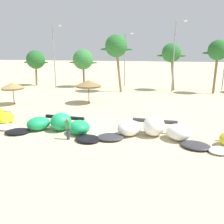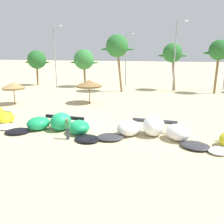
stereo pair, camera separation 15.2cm
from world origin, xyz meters
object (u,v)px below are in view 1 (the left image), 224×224
kite_left_of_center (59,125)px  beach_umbrella_near_van (12,86)px  palm_left (83,60)px  palm_leftmost (36,60)px  kite_center (153,130)px  person_near_kites (68,129)px  palm_center_right (218,51)px  lamppost_west_center (125,57)px  lamppost_east_center (175,54)px  palm_left_of_gap (116,46)px  palm_center_left (172,53)px  lamppost_west (55,54)px  beach_umbrella_middle (89,84)px

kite_left_of_center → beach_umbrella_near_van: 12.56m
kite_left_of_center → palm_left: size_ratio=1.26×
kite_left_of_center → palm_leftmost: bearing=123.8°
kite_left_of_center → beach_umbrella_near_van: size_ratio=3.06×
kite_center → person_near_kites: bearing=-162.2°
beach_umbrella_near_van → palm_center_right: bearing=29.5°
palm_leftmost → beach_umbrella_near_van: bearing=-68.9°
lamppost_west_center → lamppost_east_center: bearing=-27.8°
palm_left_of_gap → palm_center_left: bearing=23.3°
palm_left_of_gap → lamppost_west_center: 6.68m
kite_left_of_center → palm_center_right: bearing=55.4°
lamppost_east_center → kite_center: bearing=-94.0°
kite_left_of_center → palm_leftmost: palm_leftmost is taller
kite_center → palm_center_right: bearing=70.4°
kite_left_of_center → lamppost_west: (-10.47, 20.71, 5.16)m
lamppost_east_center → palm_center_right: bearing=-0.8°
beach_umbrella_near_van → lamppost_west: size_ratio=0.26×
beach_umbrella_middle → lamppost_west_center: 15.93m
lamppost_west → lamppost_west_center: size_ratio=1.11×
palm_left_of_gap → palm_center_right: size_ratio=1.11×
palm_leftmost → palm_center_right: bearing=-2.8°
beach_umbrella_near_van → lamppost_west: 13.34m
kite_left_of_center → lamppost_west_center: 26.76m
palm_left_of_gap → lamppost_east_center: 8.98m
palm_center_left → lamppost_west_center: bearing=160.0°
beach_umbrella_middle → kite_left_of_center: bearing=-84.0°
lamppost_east_center → person_near_kites: bearing=-107.8°
lamppost_west → lamppost_west_center: lamppost_west is taller
lamppost_west_center → lamppost_east_center: lamppost_east_center is taller
kite_center → palm_center_left: palm_center_left is taller
beach_umbrella_middle → lamppost_east_center: 15.42m
kite_left_of_center → beach_umbrella_middle: size_ratio=2.59×
lamppost_east_center → beach_umbrella_middle: bearing=-132.1°
palm_center_right → lamppost_west: 25.53m
palm_leftmost → palm_left_of_gap: size_ratio=0.74×
beach_umbrella_near_van → lamppost_west_center: bearing=61.3°
person_near_kites → lamppost_east_center: (7.49, 23.32, 5.06)m
beach_umbrella_near_van → person_near_kites: bearing=-39.9°
kite_left_of_center → lamppost_west: bearing=116.8°
beach_umbrella_near_van → palm_left_of_gap: (9.90, 12.05, 4.67)m
lamppost_west → beach_umbrella_near_van: bearing=-86.4°
kite_center → kite_left_of_center: bearing=-176.2°
person_near_kites → lamppost_west_center: (-0.97, 27.79, 4.37)m
palm_center_left → lamppost_west: lamppost_west is taller
beach_umbrella_middle → lamppost_east_center: (10.08, 11.15, 3.43)m
palm_left_of_gap → lamppost_west: 10.81m
kite_center → person_near_kites: person_near_kites is taller
beach_umbrella_near_van → palm_left_of_gap: bearing=50.6°
palm_leftmost → palm_center_right: palm_center_right is taller
beach_umbrella_middle → palm_leftmost: 19.33m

